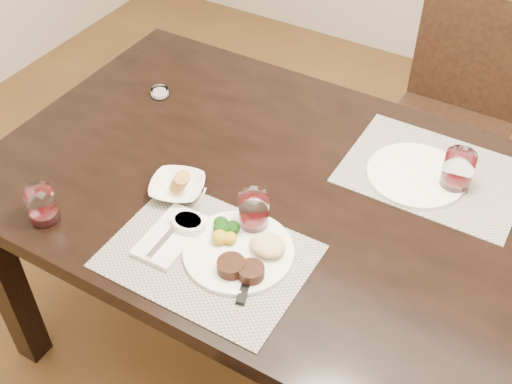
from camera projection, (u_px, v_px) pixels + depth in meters
The scene contains 15 objects.
ground_plane at pixel (334, 377), 2.10m from camera, with size 4.50×4.50×0.00m, color #442B15.
dining_table at pixel (356, 239), 1.65m from camera, with size 2.00×1.00×0.75m.
chair_far at pixel (455, 107), 2.35m from camera, with size 0.42×0.42×0.90m.
placemat_near at pixel (208, 256), 1.49m from camera, with size 0.46×0.34×0.00m, color gray.
placemat_far at pixel (433, 173), 1.70m from camera, with size 0.46×0.34×0.00m, color gray.
dinner_plate at pixel (242, 251), 1.48m from camera, with size 0.26×0.26×0.05m.
napkin_fork at pixel (171, 236), 1.53m from camera, with size 0.11×0.19×0.02m.
steak_knife at pixel (252, 278), 1.43m from camera, with size 0.05×0.23×0.01m.
cracker_bowl at pixel (177, 187), 1.63m from camera, with size 0.18×0.18×0.06m.
sauce_ramekin at pixel (188, 224), 1.54m from camera, with size 0.09×0.13×0.07m.
wine_glass_near at pixel (254, 213), 1.53m from camera, with size 0.07×0.07×0.10m.
far_plate at pixel (416, 175), 1.69m from camera, with size 0.26×0.26×0.01m, color white.
wine_glass_far at pixel (457, 173), 1.63m from camera, with size 0.08×0.08×0.11m.
wine_glass_side at pixel (42, 206), 1.55m from camera, with size 0.07×0.07×0.10m.
salt_cellar at pixel (160, 93), 1.96m from camera, with size 0.05×0.05×0.02m.
Camera 1 is at (0.34, -1.09, 1.88)m, focal length 45.00 mm.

